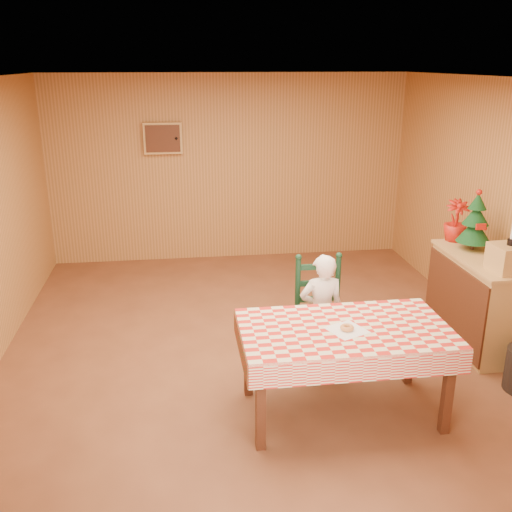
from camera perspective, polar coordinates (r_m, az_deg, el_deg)
The scene contains 12 objects.
ground at distance 5.73m, azimuth 0.28°, elevation -9.68°, with size 6.00×6.00×0.00m, color brown.
cabin_walls at distance 5.63m, azimuth -0.49°, elevation 9.55°, with size 5.10×6.05×2.65m.
dining_table at distance 4.58m, azimuth 8.85°, elevation -7.99°, with size 1.66×0.96×0.77m.
ladder_chair at distance 5.34m, azimuth 6.38°, elevation -5.99°, with size 0.44×0.40×1.08m.
seated_child at distance 5.27m, azimuth 6.56°, elevation -5.67°, with size 0.41×0.27×1.12m, color white.
napkin at distance 4.50m, azimuth 9.08°, elevation -7.32°, with size 0.26×0.26×0.00m, color white.
donut at distance 4.49m, azimuth 9.09°, elevation -7.09°, with size 0.11×0.11×0.04m, color #CF894A.
shelf_unit at distance 6.14m, azimuth 21.28°, elevation -4.19°, with size 0.54×1.24×0.93m.
crate at distance 5.63m, azimuth 23.96°, elevation -0.21°, with size 0.30×0.30×0.25m, color tan.
christmas_tree at distance 6.12m, azimuth 21.08°, elevation 3.15°, with size 0.34×0.34×0.62m.
flower_arrangement at distance 6.37m, azimuth 19.37°, elevation 3.37°, with size 0.25×0.25×0.44m, color #B41A10.
candle_set at distance 5.58m, azimuth 24.22°, elevation 1.64°, with size 0.07×0.07×0.22m.
Camera 1 is at (-0.71, -4.98, 2.74)m, focal length 40.00 mm.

